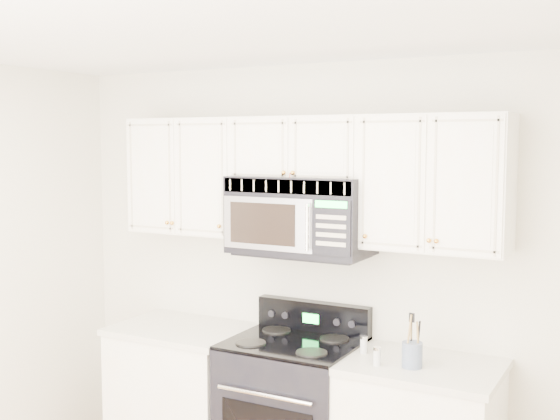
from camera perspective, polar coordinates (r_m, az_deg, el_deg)
The scene contains 8 objects.
room at distance 3.01m, azimuth -12.03°, elevation -10.35°, with size 3.51×3.51×2.61m.
base_cabinet_left at distance 4.83m, azimuth -7.86°, elevation -15.01°, with size 0.86×0.65×0.92m.
range at distance 4.40m, azimuth 1.09°, elevation -16.26°, with size 0.76×0.69×1.12m.
upper_cabinets at distance 4.23m, azimuth 1.84°, elevation 3.05°, with size 2.44×0.37×0.75m.
microwave at distance 4.20m, azimuth 1.70°, elevation -0.41°, with size 0.84×0.47×0.46m.
utensil_crock at distance 3.88m, azimuth 10.70°, elevation -11.40°, with size 0.11×0.11×0.29m.
shaker_salt at distance 4.09m, azimuth 6.82°, elevation -10.80°, with size 0.04×0.04×0.10m.
shaker_pepper at distance 3.88m, azimuth 7.90°, elevation -11.68°, with size 0.04×0.04×0.10m.
Camera 1 is at (1.89, -2.20, 2.12)m, focal length 45.00 mm.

